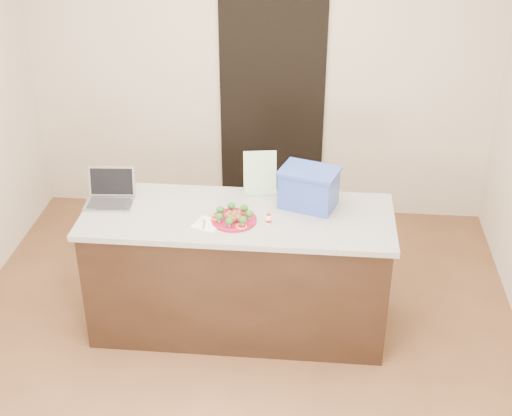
# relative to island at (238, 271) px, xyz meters

# --- Properties ---
(ground) EXTENTS (4.00, 4.00, 0.00)m
(ground) POSITION_rel_island_xyz_m (0.00, -0.25, -0.46)
(ground) COLOR brown
(ground) RESTS_ON ground
(room_shell) EXTENTS (4.00, 4.00, 4.00)m
(room_shell) POSITION_rel_island_xyz_m (0.00, -0.25, 1.16)
(room_shell) COLOR white
(room_shell) RESTS_ON ground
(doorway) EXTENTS (0.90, 0.02, 2.00)m
(doorway) POSITION_rel_island_xyz_m (0.10, 1.73, 0.54)
(doorway) COLOR black
(doorway) RESTS_ON ground
(island) EXTENTS (2.06, 0.76, 0.92)m
(island) POSITION_rel_island_xyz_m (0.00, 0.00, 0.00)
(island) COLOR black
(island) RESTS_ON ground
(plate) EXTENTS (0.30, 0.30, 0.02)m
(plate) POSITION_rel_island_xyz_m (-0.01, -0.09, 0.47)
(plate) COLOR maroon
(plate) RESTS_ON island
(meatballs) EXTENTS (0.11, 0.12, 0.04)m
(meatballs) POSITION_rel_island_xyz_m (-0.02, -0.09, 0.50)
(meatballs) COLOR brown
(meatballs) RESTS_ON plate
(broccoli) EXTENTS (0.25, 0.25, 0.04)m
(broccoli) POSITION_rel_island_xyz_m (-0.01, -0.09, 0.52)
(broccoli) COLOR #1A4E14
(broccoli) RESTS_ON plate
(pepper_rings) EXTENTS (0.25, 0.27, 0.01)m
(pepper_rings) POSITION_rel_island_xyz_m (-0.01, -0.09, 0.48)
(pepper_rings) COLOR orange
(pepper_rings) RESTS_ON plate
(napkin) EXTENTS (0.21, 0.21, 0.01)m
(napkin) POSITION_rel_island_xyz_m (-0.18, -0.15, 0.46)
(napkin) COLOR silver
(napkin) RESTS_ON island
(fork) EXTENTS (0.03, 0.13, 0.00)m
(fork) POSITION_rel_island_xyz_m (-0.20, -0.15, 0.47)
(fork) COLOR silver
(fork) RESTS_ON napkin
(knife) EXTENTS (0.05, 0.20, 0.01)m
(knife) POSITION_rel_island_xyz_m (-0.15, -0.17, 0.47)
(knife) COLOR white
(knife) RESTS_ON napkin
(yogurt_bottle) EXTENTS (0.04, 0.04, 0.07)m
(yogurt_bottle) POSITION_rel_island_xyz_m (0.21, -0.11, 0.49)
(yogurt_bottle) COLOR white
(yogurt_bottle) RESTS_ON island
(laptop) EXTENTS (0.33, 0.27, 0.22)m
(laptop) POSITION_rel_island_xyz_m (-0.88, 0.10, 0.52)
(laptop) COLOR #A2A2A6
(laptop) RESTS_ON island
(leaflet) EXTENTS (0.23, 0.08, 0.32)m
(leaflet) POSITION_rel_island_xyz_m (0.12, 0.29, 0.62)
(leaflet) COLOR white
(leaflet) RESTS_ON island
(blue_box) EXTENTS (0.44, 0.37, 0.27)m
(blue_box) POSITION_rel_island_xyz_m (0.46, 0.16, 0.59)
(blue_box) COLOR #2D47A3
(blue_box) RESTS_ON island
(chair) EXTENTS (0.47, 0.48, 0.87)m
(chair) POSITION_rel_island_xyz_m (0.15, 0.66, 0.03)
(chair) COLOR black
(chair) RESTS_ON ground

